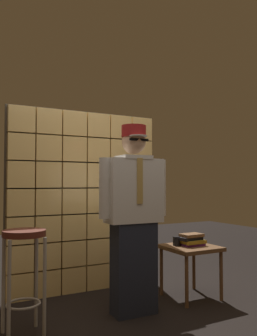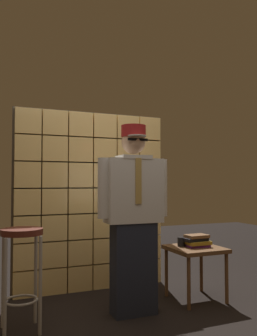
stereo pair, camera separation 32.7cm
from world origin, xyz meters
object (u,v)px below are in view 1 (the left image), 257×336
(bar_stool, at_px, (24,257))
(book_stack, at_px, (192,240))
(side_table, at_px, (190,253))
(standing_person, at_px, (134,215))
(coffee_mug, at_px, (177,241))

(bar_stool, bearing_deg, book_stack, 3.64)
(side_table, xyz_separation_m, book_stack, (0.02, 0.01, 0.13))
(book_stack, bearing_deg, standing_person, -171.07)
(standing_person, bearing_deg, coffee_mug, 18.57)
(standing_person, distance_m, side_table, 0.87)
(coffee_mug, bearing_deg, bar_stool, -173.35)
(side_table, height_order, coffee_mug, coffee_mug)
(standing_person, relative_size, side_table, 3.23)
(book_stack, bearing_deg, coffee_mug, 149.77)
(bar_stool, height_order, side_table, bar_stool)
(bar_stool, relative_size, side_table, 1.54)
(standing_person, bearing_deg, book_stack, 10.11)
(side_table, bearing_deg, standing_person, -171.21)
(bar_stool, height_order, book_stack, bar_stool)
(side_table, bearing_deg, bar_stool, -176.48)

